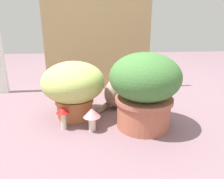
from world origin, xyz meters
TOP-DOWN VIEW (x-y plane):
  - ground_plane at (0.00, 0.00)m, footprint 6.00×6.00m
  - cardboard_backdrop at (0.03, 0.60)m, footprint 0.92×0.03m
  - grass_planter at (-0.13, 0.01)m, footprint 0.39×0.39m
  - leafy_planter at (0.28, -0.16)m, footprint 0.40×0.40m
  - cat at (0.18, 0.18)m, footprint 0.33×0.32m
  - mushroom_ornament_pink at (-0.02, -0.18)m, footprint 0.10×0.10m
  - mushroom_ornament_red at (-0.19, -0.15)m, footprint 0.07×0.07m

SIDE VIEW (x-z plane):
  - ground_plane at x=0.00m, z-range 0.00..0.00m
  - mushroom_ornament_pink at x=-0.02m, z-range 0.03..0.16m
  - mushroom_ornament_red at x=-0.19m, z-range 0.03..0.17m
  - cat at x=0.18m, z-range -0.04..0.28m
  - grass_planter at x=-0.13m, z-range 0.03..0.39m
  - leafy_planter at x=0.28m, z-range 0.02..0.46m
  - cardboard_backdrop at x=0.03m, z-range 0.00..0.96m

